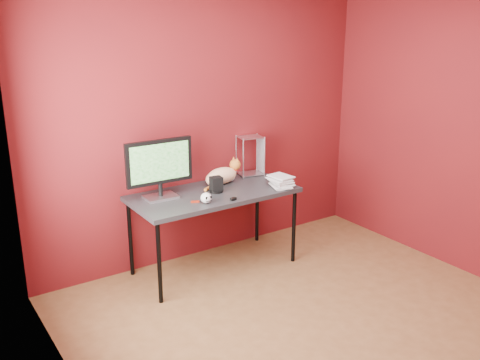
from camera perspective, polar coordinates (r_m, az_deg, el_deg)
room at (r=3.66m, az=10.19°, el=3.82°), size 3.52×3.52×2.61m
desk at (r=4.84m, az=-2.82°, el=-1.84°), size 1.50×0.70×0.75m
monitor at (r=4.62m, az=-8.59°, el=1.49°), size 0.60×0.20×0.52m
cat at (r=5.03m, az=-1.93°, el=0.49°), size 0.47×0.24×0.23m
skull_mug at (r=4.52m, az=-3.63°, el=-1.92°), size 0.10×0.10×0.09m
speaker at (r=4.80m, az=-2.56°, el=-0.54°), size 0.12×0.12×0.14m
book_stack at (r=4.81m, az=3.60°, el=5.54°), size 0.23×0.26×1.11m
wire_rack at (r=5.29m, az=1.10°, el=2.63°), size 0.26×0.23×0.39m
pocket_knife at (r=4.56m, az=-4.82°, el=-2.32°), size 0.07×0.04×0.01m
black_gadget at (r=4.59m, az=-0.73°, el=-2.04°), size 0.06×0.04×0.02m
washer at (r=4.62m, az=-0.72°, el=-2.06°), size 0.05×0.05×0.00m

